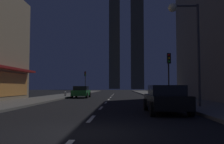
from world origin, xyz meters
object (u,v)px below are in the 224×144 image
object	(u,v)px
traffic_light_near_right	(169,66)
street_lamp_right	(185,29)
car_parked_far	(81,92)
fire_hydrant_far_left	(65,94)
traffic_light_far_left	(85,77)
car_parked_near	(166,99)

from	to	relation	value
traffic_light_near_right	street_lamp_right	xyz separation A→B (m)	(-0.12, -5.84, 1.87)
car_parked_far	fire_hydrant_far_left	size ratio (longest dim) A/B	6.48
street_lamp_right	car_parked_far	bearing A→B (deg)	121.79
fire_hydrant_far_left	street_lamp_right	size ratio (longest dim) A/B	0.10
car_parked_far	traffic_light_far_left	distance (m)	16.60
fire_hydrant_far_left	car_parked_near	bearing A→B (deg)	-62.78
car_parked_far	traffic_light_near_right	distance (m)	12.79
fire_hydrant_far_left	traffic_light_far_left	size ratio (longest dim) A/B	0.16
fire_hydrant_far_left	traffic_light_near_right	distance (m)	15.39
car_parked_near	street_lamp_right	xyz separation A→B (m)	(1.78, 2.65, 4.33)
car_parked_near	fire_hydrant_far_left	size ratio (longest dim) A/B	6.48
car_parked_near	traffic_light_near_right	xyz separation A→B (m)	(1.90, 8.50, 2.45)
fire_hydrant_far_left	traffic_light_near_right	xyz separation A→B (m)	(11.40, -9.97, 2.74)
traffic_light_near_right	traffic_light_far_left	distance (m)	27.27
traffic_light_far_left	street_lamp_right	world-z (taller)	street_lamp_right
fire_hydrant_far_left	street_lamp_right	world-z (taller)	street_lamp_right
fire_hydrant_far_left	car_parked_far	bearing A→B (deg)	-29.91
traffic_light_near_right	traffic_light_far_left	xyz separation A→B (m)	(-11.00, 24.95, 0.00)
car_parked_near	fire_hydrant_far_left	xyz separation A→B (m)	(-9.50, 18.47, -0.29)
car_parked_far	car_parked_near	bearing A→B (deg)	-67.22
fire_hydrant_far_left	traffic_light_near_right	size ratio (longest dim) A/B	0.16
car_parked_near	car_parked_far	world-z (taller)	same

